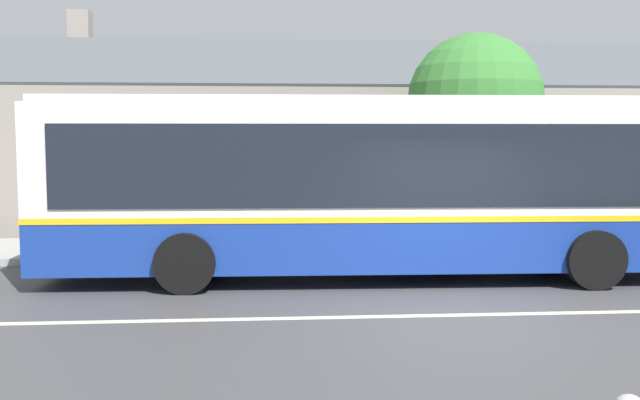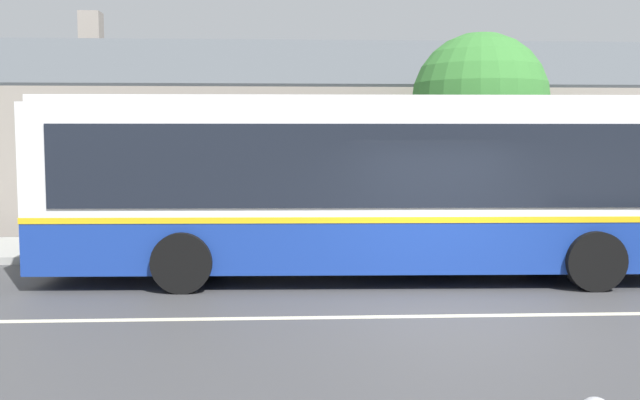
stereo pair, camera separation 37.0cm
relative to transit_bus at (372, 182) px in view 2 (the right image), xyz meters
The scene contains 7 objects.
ground_plane 3.48m from the transit_bus, 73.90° to the right, with size 300.00×300.00×0.00m, color #424244.
sidewalk_far 3.61m from the transit_bus, 74.88° to the left, with size 60.00×3.00×0.15m, color #9E9E99.
lane_divider_stripe 3.48m from the transit_bus, 73.90° to the right, with size 60.00×0.16×0.01m, color beige.
community_building 11.22m from the transit_bus, 96.90° to the left, with size 25.27×10.86×6.79m.
transit_bus is the anchor object (origin of this frame).
bench_by_building 6.51m from the transit_bus, 155.43° to the left, with size 1.61×0.51×0.94m.
street_tree_primary 5.23m from the transit_bus, 52.41° to the left, with size 3.21×3.21×4.99m.
Camera 2 is at (-2.41, -9.85, 2.53)m, focal length 40.00 mm.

